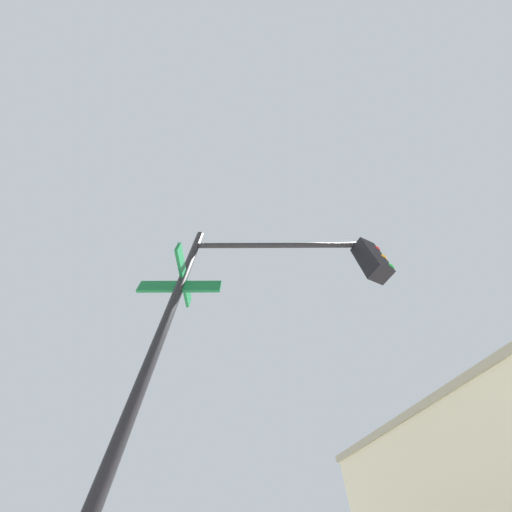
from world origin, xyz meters
TOP-DOWN VIEW (x-y plane):
  - traffic_signal_near at (-6.73, -5.99)m, footprint 1.80×3.28m

SIDE VIEW (x-z plane):
  - traffic_signal_near at x=-6.73m, z-range 1.21..7.01m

